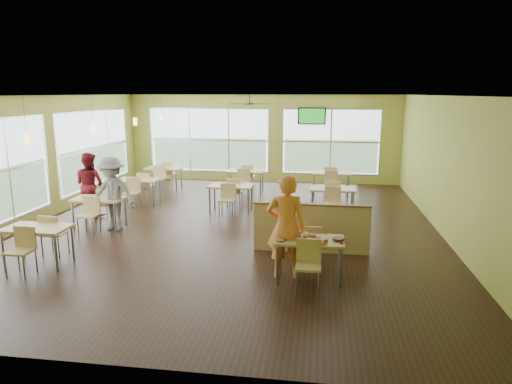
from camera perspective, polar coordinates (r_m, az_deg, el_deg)
room at (r=11.04m, az=-3.20°, el=3.62°), size 12.00×12.04×3.20m
window_bays at (r=14.70m, az=-11.04°, el=5.09°), size 9.24×10.24×2.38m
main_table at (r=8.14m, az=6.70°, el=-6.66°), size 1.22×1.52×0.87m
half_wall_divider at (r=9.55m, az=6.92°, el=-4.46°), size 2.40×0.14×1.04m
dining_tables at (r=13.08m, az=-6.20°, el=0.62°), size 6.92×8.72×0.87m
pendant_lights at (r=12.59m, az=-17.21°, el=8.07°), size 0.11×7.31×0.86m
ceiling_fan at (r=13.87m, az=-0.81°, el=10.99°), size 1.25×1.25×0.29m
tv_backwall at (r=16.62m, az=6.99°, el=9.41°), size 1.00×0.07×0.60m
man_plaid at (r=8.11m, az=3.77°, el=-4.33°), size 0.71×0.48×1.89m
patron_maroon at (r=12.98m, az=-20.06°, el=0.89°), size 1.00×0.88×1.72m
patron_grey at (r=11.49m, az=-17.52°, el=-0.19°), size 1.22×0.78×1.79m
cup_blue at (r=8.04m, az=3.68°, el=-5.48°), size 0.09×0.09×0.31m
cup_yellow at (r=8.03m, az=6.21°, el=-5.49°), size 0.10×0.10×0.35m
cup_red_near at (r=7.96m, az=7.80°, el=-5.74°), size 0.09×0.09×0.31m
cup_red_far at (r=7.86m, az=8.73°, el=-5.98°), size 0.09×0.09×0.33m
food_basket at (r=8.09m, az=10.27°, el=-5.79°), size 0.22×0.22×0.05m
ketchup_cup at (r=7.92m, az=10.66°, el=-6.33°), size 0.05×0.05×0.02m
wrapper_left at (r=7.94m, az=3.06°, el=-6.00°), size 0.20×0.19×0.04m
wrapper_mid at (r=8.26m, az=7.13°, el=-5.32°), size 0.25×0.24×0.05m
wrapper_right at (r=7.86m, az=8.30°, el=-6.33°), size 0.18×0.16×0.04m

